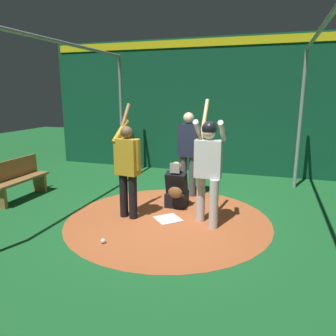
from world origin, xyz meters
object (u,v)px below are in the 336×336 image
(batter, at_px, (208,163))
(bat_rack, at_px, (132,151))
(catcher, at_px, (177,190))
(visitor, at_px, (127,166))
(bench, at_px, (18,179))
(home_plate, at_px, (168,219))
(baseball_0, at_px, (103,241))
(umpire, at_px, (188,150))

(batter, bearing_deg, bat_rack, -139.86)
(batter, distance_m, catcher, 1.23)
(batter, distance_m, visitor, 1.42)
(catcher, distance_m, bat_rack, 3.71)
(catcher, relative_size, bench, 0.65)
(home_plate, height_order, baseball_0, baseball_0)
(bat_rack, bearing_deg, bench, -16.86)
(batter, xyz_separation_m, baseball_0, (1.22, -1.33, -1.04))
(bat_rack, distance_m, baseball_0, 5.11)
(umpire, height_order, bench, umpire)
(batter, distance_m, umpire, 1.60)
(baseball_0, bearing_deg, batter, 132.45)
(catcher, xyz_separation_m, baseball_0, (1.89, -0.59, -0.31))
(umpire, distance_m, bench, 3.67)
(batter, bearing_deg, umpire, -153.55)
(catcher, relative_size, bat_rack, 0.87)
(umpire, relative_size, visitor, 0.90)
(catcher, distance_m, baseball_0, 2.00)
(batter, bearing_deg, visitor, -84.88)
(bat_rack, bearing_deg, baseball_0, 19.40)
(bat_rack, distance_m, bench, 3.64)
(home_plate, bearing_deg, batter, 91.67)
(catcher, relative_size, umpire, 0.51)
(visitor, bearing_deg, umpire, 165.74)
(bat_rack, bearing_deg, catcher, 38.03)
(home_plate, bearing_deg, bat_rack, -147.13)
(visitor, xyz_separation_m, baseball_0, (1.09, 0.08, -0.92))
(batter, height_order, umpire, batter)
(batter, relative_size, bat_rack, 2.01)
(visitor, relative_size, baseball_0, 27.46)
(bench, bearing_deg, bat_rack, 163.14)
(home_plate, xyz_separation_m, catcher, (-0.69, -0.05, 0.34))
(bench, bearing_deg, visitor, 85.06)
(batter, relative_size, umpire, 1.16)
(visitor, relative_size, bench, 1.44)
(umpire, bearing_deg, visitor, -24.27)
(catcher, bearing_deg, home_plate, 3.92)
(umpire, relative_size, bat_rack, 1.73)
(home_plate, relative_size, baseball_0, 5.68)
(home_plate, xyz_separation_m, batter, (-0.02, 0.69, 1.07))
(bat_rack, bearing_deg, home_plate, 32.87)
(catcher, bearing_deg, bench, -80.43)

